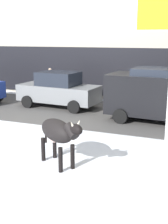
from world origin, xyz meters
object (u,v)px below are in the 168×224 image
(car_grey_sedan, at_px, (59,90))
(car_black_van, at_px, (163,94))
(pedestrian_near_billboard, at_px, (50,82))
(cow_black, at_px, (58,132))

(car_grey_sedan, bearing_deg, car_black_van, -10.77)
(pedestrian_near_billboard, bearing_deg, car_black_van, -26.23)
(car_grey_sedan, distance_m, car_black_van, 5.53)
(car_grey_sedan, xyz_separation_m, car_black_van, (5.42, -1.03, 0.33))
(cow_black, distance_m, pedestrian_near_billboard, 10.61)
(car_grey_sedan, bearing_deg, cow_black, -63.62)
(cow_black, xyz_separation_m, pedestrian_near_billboard, (-5.17, 9.27, -0.11))
(cow_black, distance_m, car_black_van, 6.07)
(car_grey_sedan, relative_size, pedestrian_near_billboard, 2.50)
(cow_black, relative_size, car_grey_sedan, 0.42)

